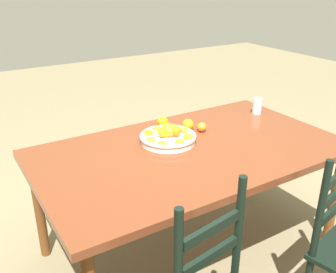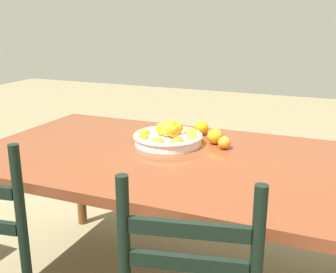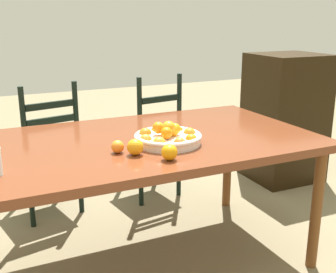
# 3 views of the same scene
# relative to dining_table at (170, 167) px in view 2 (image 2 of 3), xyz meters

# --- Properties ---
(dining_table) EXTENTS (1.86, 1.08, 0.76)m
(dining_table) POSITION_rel_dining_table_xyz_m (0.00, 0.00, 0.00)
(dining_table) COLOR brown
(dining_table) RESTS_ON ground
(fruit_bowl) EXTENTS (0.35, 0.35, 0.13)m
(fruit_bowl) POSITION_rel_dining_table_xyz_m (0.07, -0.15, 0.10)
(fruit_bowl) COLOR white
(fruit_bowl) RESTS_ON dining_table
(orange_loose_0) EXTENTS (0.06, 0.06, 0.06)m
(orange_loose_0) POSITION_rel_dining_table_xyz_m (-0.21, -0.18, 0.09)
(orange_loose_0) COLOR orange
(orange_loose_0) RESTS_ON dining_table
(orange_loose_1) EXTENTS (0.08, 0.08, 0.08)m
(orange_loose_1) POSITION_rel_dining_table_xyz_m (-0.14, -0.25, 0.10)
(orange_loose_1) COLOR orange
(orange_loose_1) RESTS_ON dining_table
(orange_loose_2) EXTENTS (0.08, 0.08, 0.08)m
(orange_loose_2) POSITION_rel_dining_table_xyz_m (-0.03, -0.38, 0.10)
(orange_loose_2) COLOR orange
(orange_loose_2) RESTS_ON dining_table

